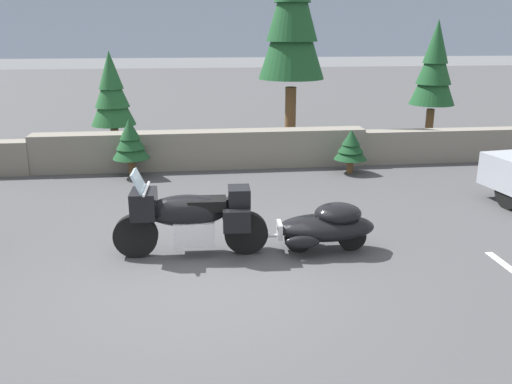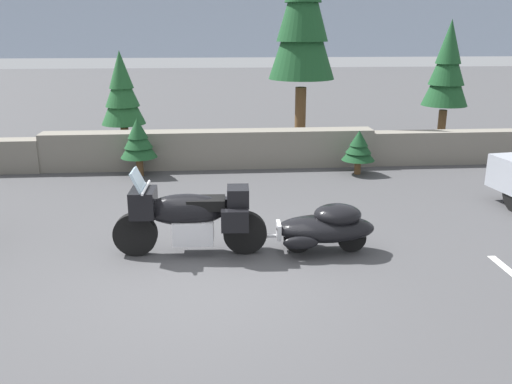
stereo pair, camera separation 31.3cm
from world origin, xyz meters
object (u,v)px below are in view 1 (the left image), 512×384
Objects in this scene: pine_tree_secondary at (435,67)px; pine_tree_far_right at (112,92)px; pine_tree_tall at (292,10)px; car_shaped_trailer at (326,225)px; touring_motorcycle at (190,216)px.

pine_tree_far_right is (-8.94, -0.94, -0.48)m from pine_tree_secondary.
pine_tree_tall reaches higher than pine_tree_secondary.
pine_tree_tall is (0.76, 7.35, 3.33)m from car_shaped_trailer.
pine_tree_far_right is (-4.75, -0.76, -2.01)m from pine_tree_tall.
car_shaped_trailer is 8.11m from pine_tree_tall.
car_shaped_trailer is 7.82m from pine_tree_far_right.
pine_tree_secondary is at bearing 46.74° from touring_motorcycle.
pine_tree_secondary is 1.28× the size of pine_tree_far_right.
pine_tree_tall is 4.47m from pine_tree_secondary.
car_shaped_trailer is (2.06, -0.08, -0.21)m from touring_motorcycle.
touring_motorcycle is 6.89m from pine_tree_far_right.
pine_tree_far_right is at bearing 106.49° from touring_motorcycle.
touring_motorcycle is 0.39× the size of pine_tree_tall.
car_shaped_trailer is at bearing -2.18° from touring_motorcycle.
car_shaped_trailer is 0.37× the size of pine_tree_tall.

